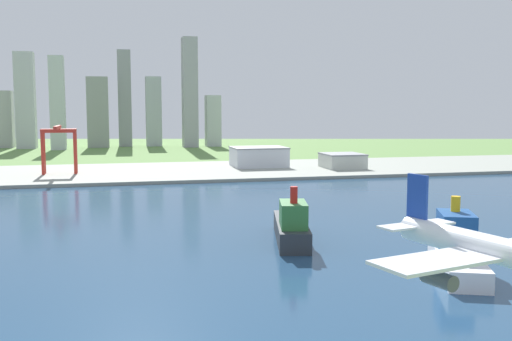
{
  "coord_description": "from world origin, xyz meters",
  "views": [
    {
      "loc": [
        -48.43,
        7.43,
        53.95
      ],
      "look_at": [
        -4.67,
        188.79,
        33.81
      ],
      "focal_mm": 41.46,
      "sensor_mm": 36.0,
      "label": 1
    }
  ],
  "objects_px": {
    "airplane_landing": "(501,252)",
    "container_barge": "(292,226)",
    "ferry_boat": "(457,251)",
    "warehouse_annex": "(342,161)",
    "port_crane_red": "(59,139)",
    "warehouse_main": "(259,157)"
  },
  "relations": [
    {
      "from": "airplane_landing",
      "to": "port_crane_red",
      "type": "distance_m",
      "value": 413.27
    },
    {
      "from": "container_barge",
      "to": "ferry_boat",
      "type": "bearing_deg",
      "value": -52.63
    },
    {
      "from": "port_crane_red",
      "to": "warehouse_main",
      "type": "relative_size",
      "value": 0.83
    },
    {
      "from": "warehouse_main",
      "to": "ferry_boat",
      "type": "bearing_deg",
      "value": -92.38
    },
    {
      "from": "container_barge",
      "to": "warehouse_main",
      "type": "relative_size",
      "value": 1.11
    },
    {
      "from": "airplane_landing",
      "to": "ferry_boat",
      "type": "distance_m",
      "value": 114.62
    },
    {
      "from": "container_barge",
      "to": "warehouse_annex",
      "type": "height_order",
      "value": "container_barge"
    },
    {
      "from": "warehouse_annex",
      "to": "ferry_boat",
      "type": "bearing_deg",
      "value": -104.96
    },
    {
      "from": "container_barge",
      "to": "ferry_boat",
      "type": "distance_m",
      "value": 66.54
    },
    {
      "from": "ferry_boat",
      "to": "warehouse_annex",
      "type": "relative_size",
      "value": 1.41
    },
    {
      "from": "airplane_landing",
      "to": "port_crane_red",
      "type": "bearing_deg",
      "value": 103.18
    },
    {
      "from": "ferry_boat",
      "to": "port_crane_red",
      "type": "relative_size",
      "value": 1.26
    },
    {
      "from": "port_crane_red",
      "to": "warehouse_main",
      "type": "height_order",
      "value": "port_crane_red"
    },
    {
      "from": "airplane_landing",
      "to": "container_barge",
      "type": "height_order",
      "value": "airplane_landing"
    },
    {
      "from": "container_barge",
      "to": "warehouse_annex",
      "type": "distance_m",
      "value": 273.68
    },
    {
      "from": "warehouse_main",
      "to": "warehouse_annex",
      "type": "bearing_deg",
      "value": -22.99
    },
    {
      "from": "warehouse_annex",
      "to": "airplane_landing",
      "type": "bearing_deg",
      "value": -108.83
    },
    {
      "from": "airplane_landing",
      "to": "warehouse_main",
      "type": "xyz_separation_m",
      "value": [
        68.75,
        423.81,
        -22.33
      ]
    },
    {
      "from": "container_barge",
      "to": "warehouse_annex",
      "type": "bearing_deg",
      "value": 63.95
    },
    {
      "from": "ferry_boat",
      "to": "port_crane_red",
      "type": "distance_m",
      "value": 340.73
    },
    {
      "from": "warehouse_main",
      "to": "warehouse_annex",
      "type": "relative_size",
      "value": 1.36
    },
    {
      "from": "container_barge",
      "to": "port_crane_red",
      "type": "xyz_separation_m",
      "value": [
        -109.02,
        252.52,
        22.98
      ]
    }
  ]
}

